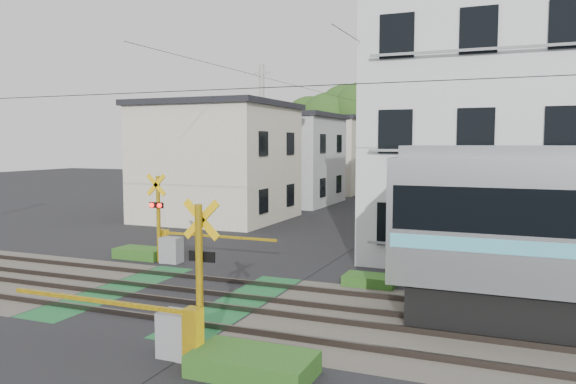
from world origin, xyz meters
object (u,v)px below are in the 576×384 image
at_px(pedestrian, 428,183).
at_px(crossing_signal_near, 180,323).
at_px(apartment_block, 520,128).
at_px(crossing_signal_far, 170,242).

bearing_deg(pedestrian, crossing_signal_near, 94.27).
bearing_deg(crossing_signal_near, apartment_block, 65.78).
distance_m(crossing_signal_near, pedestrian, 37.96).
height_order(crossing_signal_near, apartment_block, apartment_block).
height_order(crossing_signal_far, pedestrian, crossing_signal_far).
xyz_separation_m(crossing_signal_far, pedestrian, (4.30, 30.64, 0.14)).
height_order(crossing_signal_near, crossing_signal_far, same).
relative_size(crossing_signal_far, pedestrian, 2.78).
xyz_separation_m(apartment_block, pedestrian, (-6.79, 24.80, -3.80)).
distance_m(crossing_signal_near, crossing_signal_far, 8.95).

